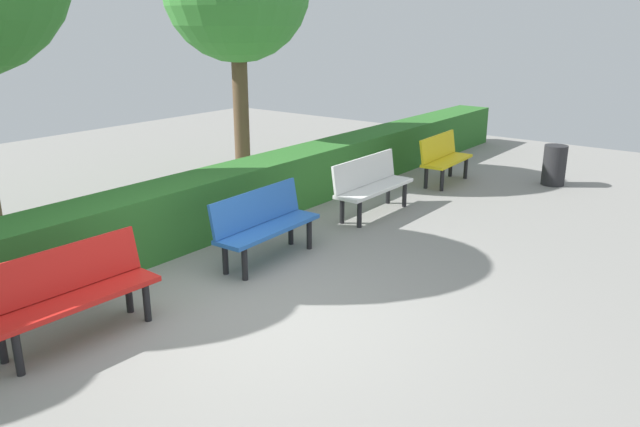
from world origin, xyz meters
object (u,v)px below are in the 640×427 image
at_px(bench_blue, 264,222).
at_px(trash_bin, 554,165).
at_px(bench_yellow, 444,157).
at_px(bench_white, 371,183).
at_px(bench_red, 71,290).

xyz_separation_m(bench_blue, trash_bin, (-5.80, 1.66, -0.13)).
xyz_separation_m(bench_yellow, trash_bin, (-1.07, 1.63, -0.12)).
bearing_deg(bench_white, bench_yellow, 179.40).
xyz_separation_m(bench_yellow, bench_white, (2.37, -0.02, 0.01)).
distance_m(bench_yellow, bench_white, 2.37).
bearing_deg(bench_white, bench_red, -1.08).
relative_size(bench_yellow, trash_bin, 1.94).
distance_m(bench_white, trash_bin, 3.81).
distance_m(bench_red, trash_bin, 8.49).
xyz_separation_m(bench_white, trash_bin, (-3.44, 1.65, -0.13)).
relative_size(bench_blue, bench_red, 0.98).
xyz_separation_m(bench_red, trash_bin, (-8.32, 1.73, -0.13)).
bearing_deg(trash_bin, bench_white, -25.64).
height_order(bench_blue, bench_red, same).
bearing_deg(bench_red, bench_yellow, -178.52).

